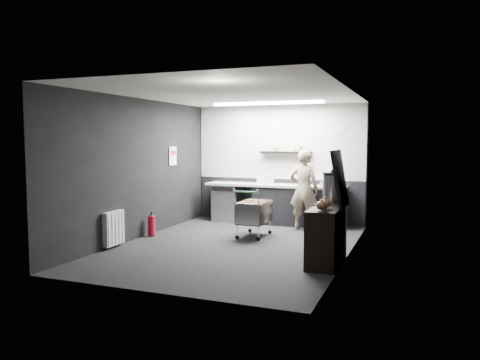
% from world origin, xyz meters
% --- Properties ---
extents(floor, '(5.50, 5.50, 0.00)m').
position_xyz_m(floor, '(0.00, 0.00, 0.00)').
color(floor, black).
rests_on(floor, ground).
extents(ceiling, '(5.50, 5.50, 0.00)m').
position_xyz_m(ceiling, '(0.00, 0.00, 2.70)').
color(ceiling, silver).
rests_on(ceiling, wall_back).
extents(wall_back, '(5.50, 0.00, 5.50)m').
position_xyz_m(wall_back, '(0.00, 2.75, 1.35)').
color(wall_back, black).
rests_on(wall_back, floor).
extents(wall_front, '(5.50, 0.00, 5.50)m').
position_xyz_m(wall_front, '(0.00, -2.75, 1.35)').
color(wall_front, black).
rests_on(wall_front, floor).
extents(wall_left, '(0.00, 5.50, 5.50)m').
position_xyz_m(wall_left, '(-2.00, 0.00, 1.35)').
color(wall_left, black).
rests_on(wall_left, floor).
extents(wall_right, '(0.00, 5.50, 5.50)m').
position_xyz_m(wall_right, '(2.00, 0.00, 1.35)').
color(wall_right, black).
rests_on(wall_right, floor).
extents(kitchen_wall_panel, '(3.95, 0.02, 1.70)m').
position_xyz_m(kitchen_wall_panel, '(0.00, 2.73, 1.85)').
color(kitchen_wall_panel, '#AFAEAA').
rests_on(kitchen_wall_panel, wall_back).
extents(dado_panel, '(3.95, 0.02, 1.00)m').
position_xyz_m(dado_panel, '(0.00, 2.73, 0.50)').
color(dado_panel, black).
rests_on(dado_panel, wall_back).
extents(floating_shelf, '(1.20, 0.22, 0.04)m').
position_xyz_m(floating_shelf, '(0.20, 2.62, 1.62)').
color(floating_shelf, black).
rests_on(floating_shelf, wall_back).
extents(wall_clock, '(0.20, 0.03, 0.20)m').
position_xyz_m(wall_clock, '(1.40, 2.72, 2.15)').
color(wall_clock, silver).
rests_on(wall_clock, wall_back).
extents(poster, '(0.02, 0.30, 0.40)m').
position_xyz_m(poster, '(-1.98, 1.30, 1.55)').
color(poster, white).
rests_on(poster, wall_left).
extents(poster_red_band, '(0.02, 0.22, 0.10)m').
position_xyz_m(poster_red_band, '(-1.98, 1.30, 1.62)').
color(poster_red_band, red).
rests_on(poster_red_band, poster).
extents(radiator, '(0.10, 0.50, 0.60)m').
position_xyz_m(radiator, '(-1.94, -0.90, 0.35)').
color(radiator, silver).
rests_on(radiator, wall_left).
extents(ceiling_strip, '(2.40, 0.20, 0.04)m').
position_xyz_m(ceiling_strip, '(0.00, 1.85, 2.67)').
color(ceiling_strip, white).
rests_on(ceiling_strip, ceiling).
extents(prep_counter, '(3.20, 0.61, 0.90)m').
position_xyz_m(prep_counter, '(0.14, 2.42, 0.46)').
color(prep_counter, black).
rests_on(prep_counter, floor).
extents(person, '(0.63, 0.42, 1.71)m').
position_xyz_m(person, '(0.79, 1.97, 0.85)').
color(person, beige).
rests_on(person, floor).
extents(shopping_cart, '(0.52, 0.86, 0.95)m').
position_xyz_m(shopping_cart, '(0.04, 0.90, 0.45)').
color(shopping_cart, silver).
rests_on(shopping_cart, floor).
extents(sideboard, '(0.50, 1.17, 1.75)m').
position_xyz_m(sideboard, '(1.77, -0.56, 0.56)').
color(sideboard, black).
rests_on(sideboard, floor).
extents(fire_extinguisher, '(0.14, 0.14, 0.47)m').
position_xyz_m(fire_extinguisher, '(-1.85, 0.20, 0.23)').
color(fire_extinguisher, '#AA0B20').
rests_on(fire_extinguisher, floor).
extents(cardboard_box, '(0.55, 0.50, 0.09)m').
position_xyz_m(cardboard_box, '(1.34, 2.37, 0.95)').
color(cardboard_box, '#A48057').
rests_on(cardboard_box, prep_counter).
extents(pink_tub, '(0.23, 0.23, 0.23)m').
position_xyz_m(pink_tub, '(-0.13, 2.42, 1.01)').
color(pink_tub, beige).
rests_on(pink_tub, prep_counter).
extents(white_container, '(0.20, 0.17, 0.16)m').
position_xyz_m(white_container, '(-0.30, 2.37, 0.98)').
color(white_container, silver).
rests_on(white_container, prep_counter).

